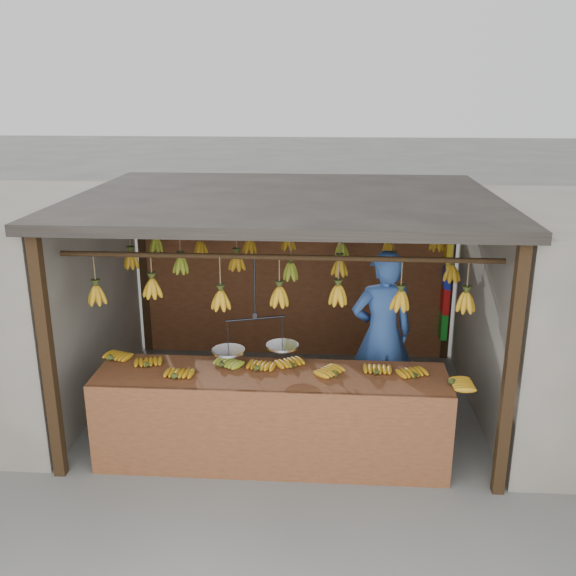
{
  "coord_description": "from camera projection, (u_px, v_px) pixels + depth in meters",
  "views": [
    {
      "loc": [
        0.48,
        -6.54,
        3.47
      ],
      "look_at": [
        0.0,
        0.3,
        1.3
      ],
      "focal_mm": 40.0,
      "sensor_mm": 36.0,
      "label": 1
    }
  ],
  "objects": [
    {
      "name": "bag_bundles",
      "position": [
        446.0,
        288.0,
        8.15
      ],
      "size": [
        0.08,
        0.26,
        1.29
      ],
      "color": "yellow",
      "rests_on": "ground"
    },
    {
      "name": "hanging_bananas",
      "position": [
        287.0,
        267.0,
        6.81
      ],
      "size": [
        3.6,
        2.22,
        0.39
      ],
      "color": "#B27C13",
      "rests_on": "ground"
    },
    {
      "name": "counter",
      "position": [
        271.0,
        398.0,
        5.92
      ],
      "size": [
        3.45,
        0.75,
        0.96
      ],
      "color": "brown",
      "rests_on": "ground"
    },
    {
      "name": "vendor",
      "position": [
        382.0,
        335.0,
        6.84
      ],
      "size": [
        0.76,
        0.59,
        1.86
      ],
      "primitive_type": "imported",
      "rotation": [
        0.0,
        0.0,
        3.37
      ],
      "color": "#3359A5",
      "rests_on": "ground"
    },
    {
      "name": "stall",
      "position": [
        288.0,
        229.0,
        7.01
      ],
      "size": [
        4.3,
        3.3,
        2.4
      ],
      "color": "black",
      "rests_on": "ground"
    },
    {
      "name": "ground",
      "position": [
        286.0,
        405.0,
        7.29
      ],
      "size": [
        80.0,
        80.0,
        0.0
      ],
      "primitive_type": "plane",
      "color": "#5B5B57"
    },
    {
      "name": "balance_scale",
      "position": [
        256.0,
        344.0,
        6.01
      ],
      "size": [
        0.79,
        0.46,
        0.9
      ],
      "color": "black",
      "rests_on": "ground"
    }
  ]
}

